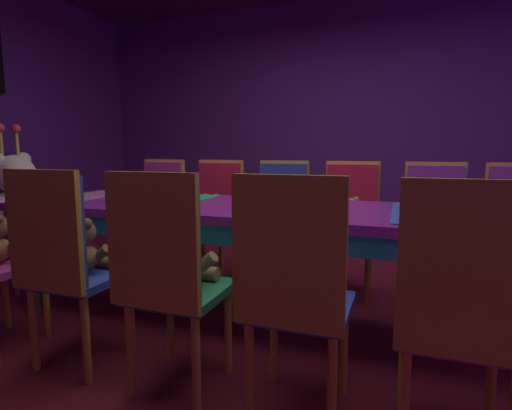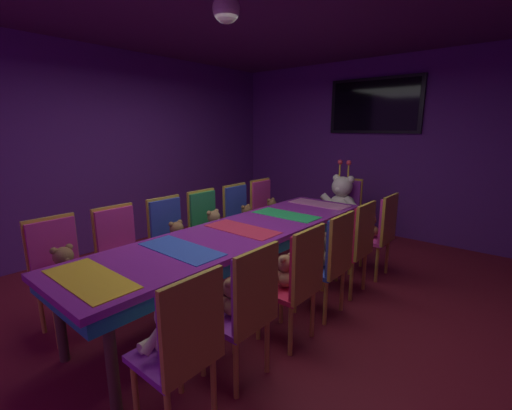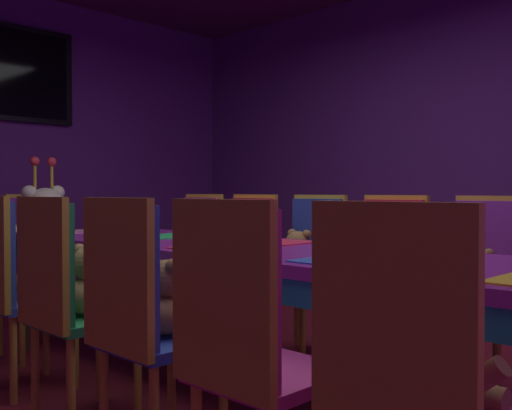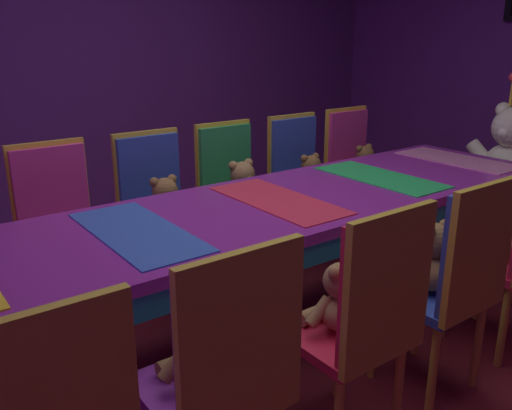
{
  "view_description": "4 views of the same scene",
  "coord_description": "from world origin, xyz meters",
  "px_view_note": "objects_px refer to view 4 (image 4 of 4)",
  "views": [
    {
      "loc": [
        -2.22,
        -0.62,
        1.07
      ],
      "look_at": [
        -0.16,
        0.13,
        0.77
      ],
      "focal_mm": 27.94,
      "sensor_mm": 36.0,
      "label": 1
    },
    {
      "loc": [
        2.19,
        -2.4,
        1.72
      ],
      "look_at": [
        0.0,
        0.21,
        0.95
      ],
      "focal_mm": 24.18,
      "sensor_mm": 36.0,
      "label": 2
    },
    {
      "loc": [
        -2.06,
        -2.07,
        1.01
      ],
      "look_at": [
        -0.04,
        -0.1,
        0.94
      ],
      "focal_mm": 41.59,
      "sensor_mm": 36.0,
      "label": 3
    },
    {
      "loc": [
        1.98,
        -1.6,
        1.53
      ],
      "look_at": [
        0.01,
        -0.14,
        0.75
      ],
      "focal_mm": 37.99,
      "sensor_mm": 36.0,
      "label": 4
    }
  ],
  "objects_px": {
    "chair_left_3": "(230,183)",
    "teddy_right_4": "(497,237)",
    "chair_left_5": "(351,159)",
    "chair_right_1": "(227,365)",
    "teddy_right_2": "(339,300)",
    "chair_left_1": "(57,216)",
    "teddy_left_4": "(311,177)",
    "chair_left_2": "(155,198)",
    "chair_right_2": "(369,310)",
    "teddy_left_2": "(166,206)",
    "chair_right_3": "(459,271)",
    "teddy_left_3": "(243,189)",
    "king_teddy_bear": "(509,151)",
    "teddy_left_5": "(365,166)",
    "teddy_right_3": "(429,260)",
    "banquet_table": "(278,216)",
    "chair_left_4": "(298,171)",
    "teddy_right_1": "(202,349)"
  },
  "relations": [
    {
      "from": "chair_left_2",
      "to": "chair_left_5",
      "type": "height_order",
      "value": "same"
    },
    {
      "from": "chair_left_2",
      "to": "teddy_right_1",
      "type": "bearing_deg",
      "value": -21.3
    },
    {
      "from": "teddy_left_5",
      "to": "chair_right_3",
      "type": "height_order",
      "value": "chair_right_3"
    },
    {
      "from": "chair_left_2",
      "to": "teddy_right_2",
      "type": "bearing_deg",
      "value": -0.36
    },
    {
      "from": "chair_left_2",
      "to": "teddy_left_4",
      "type": "height_order",
      "value": "chair_left_2"
    },
    {
      "from": "teddy_left_2",
      "to": "king_teddy_bear",
      "type": "distance_m",
      "value": 2.49
    },
    {
      "from": "chair_left_3",
      "to": "teddy_right_3",
      "type": "height_order",
      "value": "chair_left_3"
    },
    {
      "from": "teddy_left_4",
      "to": "king_teddy_bear",
      "type": "xyz_separation_m",
      "value": [
        0.69,
        1.27,
        0.14
      ]
    },
    {
      "from": "banquet_table",
      "to": "chair_right_1",
      "type": "distance_m",
      "value": 1.19
    },
    {
      "from": "teddy_right_3",
      "to": "teddy_right_4",
      "type": "relative_size",
      "value": 1.21
    },
    {
      "from": "banquet_table",
      "to": "teddy_right_4",
      "type": "bearing_deg",
      "value": 50.74
    },
    {
      "from": "teddy_left_4",
      "to": "teddy_right_4",
      "type": "xyz_separation_m",
      "value": [
        1.38,
        -0.02,
        -0.01
      ]
    },
    {
      "from": "king_teddy_bear",
      "to": "teddy_left_5",
      "type": "bearing_deg",
      "value": -45.27
    },
    {
      "from": "chair_left_5",
      "to": "chair_right_2",
      "type": "xyz_separation_m",
      "value": [
        1.71,
        -1.69,
        0.0
      ]
    },
    {
      "from": "teddy_right_2",
      "to": "chair_right_3",
      "type": "xyz_separation_m",
      "value": [
        0.14,
        0.55,
        0.02
      ]
    },
    {
      "from": "teddy_left_4",
      "to": "chair_right_3",
      "type": "relative_size",
      "value": 0.3
    },
    {
      "from": "chair_left_2",
      "to": "teddy_left_5",
      "type": "height_order",
      "value": "chair_left_2"
    },
    {
      "from": "chair_left_5",
      "to": "chair_right_1",
      "type": "distance_m",
      "value": 2.83
    },
    {
      "from": "chair_left_3",
      "to": "teddy_right_3",
      "type": "distance_m",
      "value": 1.54
    },
    {
      "from": "banquet_table",
      "to": "teddy_right_2",
      "type": "relative_size",
      "value": 12.05
    },
    {
      "from": "teddy_right_1",
      "to": "chair_right_3",
      "type": "bearing_deg",
      "value": -98.06
    },
    {
      "from": "teddy_left_2",
      "to": "chair_right_3",
      "type": "relative_size",
      "value": 0.32
    },
    {
      "from": "teddy_left_2",
      "to": "teddy_right_1",
      "type": "relative_size",
      "value": 1.07
    },
    {
      "from": "chair_right_1",
      "to": "teddy_right_2",
      "type": "xyz_separation_m",
      "value": [
        -0.12,
        0.58,
        -0.02
      ]
    },
    {
      "from": "teddy_right_4",
      "to": "king_teddy_bear",
      "type": "xyz_separation_m",
      "value": [
        -0.68,
        1.29,
        0.15
      ]
    },
    {
      "from": "chair_left_1",
      "to": "teddy_left_3",
      "type": "distance_m",
      "value": 1.12
    },
    {
      "from": "chair_right_2",
      "to": "teddy_right_4",
      "type": "relative_size",
      "value": 3.59
    },
    {
      "from": "chair_right_2",
      "to": "chair_left_3",
      "type": "bearing_deg",
      "value": -18.15
    },
    {
      "from": "chair_left_5",
      "to": "teddy_right_1",
      "type": "bearing_deg",
      "value": -55.8
    },
    {
      "from": "chair_right_1",
      "to": "chair_right_2",
      "type": "relative_size",
      "value": 1.0
    },
    {
      "from": "chair_left_1",
      "to": "teddy_left_2",
      "type": "distance_m",
      "value": 0.59
    },
    {
      "from": "banquet_table",
      "to": "chair_left_4",
      "type": "distance_m",
      "value": 1.2
    },
    {
      "from": "teddy_left_3",
      "to": "teddy_right_2",
      "type": "bearing_deg",
      "value": -21.56
    },
    {
      "from": "chair_left_2",
      "to": "chair_left_4",
      "type": "bearing_deg",
      "value": 90.14
    },
    {
      "from": "chair_left_1",
      "to": "chair_right_1",
      "type": "height_order",
      "value": "same"
    },
    {
      "from": "teddy_right_1",
      "to": "chair_right_2",
      "type": "height_order",
      "value": "chair_right_2"
    },
    {
      "from": "teddy_left_3",
      "to": "teddy_right_1",
      "type": "height_order",
      "value": "teddy_left_3"
    },
    {
      "from": "teddy_left_4",
      "to": "teddy_right_2",
      "type": "distance_m",
      "value": 1.8
    },
    {
      "from": "teddy_left_2",
      "to": "chair_left_2",
      "type": "bearing_deg",
      "value": -180.0
    },
    {
      "from": "teddy_left_3",
      "to": "king_teddy_bear",
      "type": "bearing_deg",
      "value": 69.21
    },
    {
      "from": "teddy_left_4",
      "to": "teddy_left_5",
      "type": "distance_m",
      "value": 0.57
    },
    {
      "from": "chair_right_2",
      "to": "king_teddy_bear",
      "type": "bearing_deg",
      "value": -70.53
    },
    {
      "from": "banquet_table",
      "to": "teddy_right_2",
      "type": "bearing_deg",
      "value": -21.03
    },
    {
      "from": "banquet_table",
      "to": "chair_left_1",
      "type": "bearing_deg",
      "value": -135.84
    },
    {
      "from": "chair_left_3",
      "to": "teddy_right_4",
      "type": "distance_m",
      "value": 1.63
    },
    {
      "from": "teddy_left_2",
      "to": "teddy_left_5",
      "type": "xyz_separation_m",
      "value": [
        -0.03,
        1.68,
        -0.01
      ]
    },
    {
      "from": "chair_left_4",
      "to": "teddy_right_4",
      "type": "relative_size",
      "value": 3.59
    },
    {
      "from": "chair_left_1",
      "to": "teddy_right_4",
      "type": "xyz_separation_m",
      "value": [
        1.53,
        1.66,
        -0.03
      ]
    },
    {
      "from": "chair_left_1",
      "to": "chair_right_2",
      "type": "relative_size",
      "value": 1.0
    },
    {
      "from": "chair_left_3",
      "to": "king_teddy_bear",
      "type": "bearing_deg",
      "value": 65.36
    }
  ]
}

